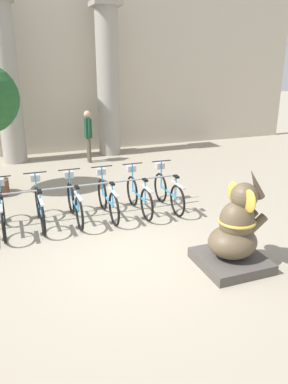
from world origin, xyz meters
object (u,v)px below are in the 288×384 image
Objects in this scene: bicycle_4 at (107,198)px; bicycle_6 at (168,191)px; bicycle_2 at (40,207)px; elephant_statue at (235,234)px; bicycle_1 at (3,212)px; bicycle_5 at (139,195)px; bicycle_3 at (74,202)px; person_pedestrian at (88,132)px.

bicycle_4 is 1.00× the size of bicycle_6.
bicycle_2 is 1.00× the size of elephant_statue.
bicycle_1 is 2.18m from bicycle_4.
bicycle_1 and bicycle_4 have the same top height.
bicycle_5 is 2.88m from elephant_statue.
bicycle_2 is 0.73m from bicycle_3.
bicycle_5 is 1.00× the size of bicycle_6.
bicycle_3 and bicycle_4 have the same top height.
bicycle_1 is at bearing -175.87° from bicycle_2.
bicycle_4 is at bearing 0.79° from bicycle_1.
person_pedestrian reaches higher than bicycle_5.
bicycle_3 is at bearing 1.84° from bicycle_1.
elephant_statue is 0.98× the size of person_pedestrian.
bicycle_3 is 1.00× the size of elephant_statue.
bicycle_1 and bicycle_6 have the same top height.
bicycle_2 is (0.73, 0.05, 0.00)m from bicycle_1.
person_pedestrian reaches higher than elephant_statue.
bicycle_5 and bicycle_6 have the same top height.
person_pedestrian is (2.85, 4.86, 0.63)m from bicycle_1.
bicycle_4 is 1.00× the size of bicycle_5.
bicycle_1 is 1.00× the size of bicycle_5.
bicycle_4 is 1.45m from bicycle_6.
person_pedestrian is (2.12, 4.80, 0.63)m from bicycle_2.
bicycle_3 is 0.97× the size of person_pedestrian.
bicycle_4 is at bearing -97.87° from person_pedestrian.
person_pedestrian is at bearing 99.23° from bicycle_6.
bicycle_4 is at bearing -0.88° from bicycle_2.
bicycle_6 is (1.45, -0.02, 0.00)m from bicycle_4.
bicycle_2 is 1.45m from bicycle_4.
bicycle_4 is at bearing -1.32° from bicycle_3.
bicycle_3 is at bearing 127.40° from elephant_statue.
bicycle_2 is 1.00× the size of bicycle_3.
elephant_statue is at bearing -44.41° from bicycle_2.
bicycle_3 is at bearing 178.68° from bicycle_4.
bicycle_1 is 1.00× the size of bicycle_4.
bicycle_6 is 0.97× the size of person_pedestrian.
bicycle_4 is at bearing 179.11° from bicycle_5.
bicycle_6 is at bearing -0.62° from bicycle_4.
bicycle_2 is at bearing 179.12° from bicycle_4.
bicycle_5 is 4.88m from person_pedestrian.
elephant_statue is (2.88, -2.82, 0.15)m from bicycle_2.
person_pedestrian is at bearing 90.71° from bicycle_5.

